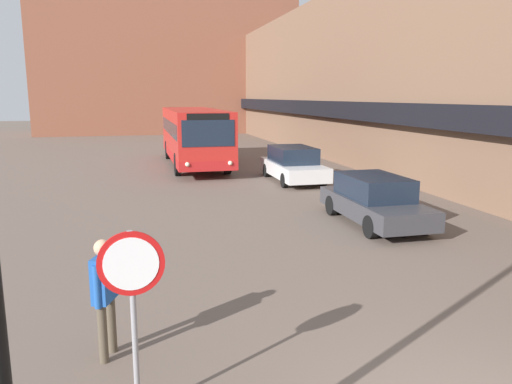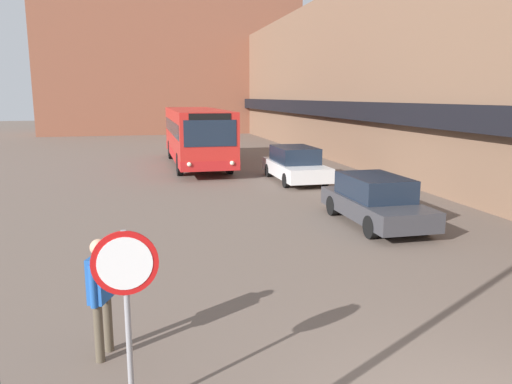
% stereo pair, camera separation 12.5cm
% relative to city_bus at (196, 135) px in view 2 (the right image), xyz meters
% --- Properties ---
extents(building_row_right, '(5.50, 60.00, 9.72)m').
position_rel_city_bus_xyz_m(building_row_right, '(10.49, 0.65, 3.15)').
color(building_row_right, brown).
rests_on(building_row_right, ground_plane).
extents(building_backdrop_far, '(26.00, 8.00, 19.25)m').
position_rel_city_bus_xyz_m(building_backdrop_far, '(0.52, 26.79, 7.93)').
color(building_backdrop_far, brown).
rests_on(building_backdrop_far, ground_plane).
extents(city_bus, '(2.71, 11.13, 3.08)m').
position_rel_city_bus_xyz_m(city_bus, '(0.00, 0.00, 0.00)').
color(city_bus, red).
rests_on(city_bus, ground_plane).
extents(parked_car_front, '(1.81, 4.45, 1.45)m').
position_rel_city_bus_xyz_m(parked_car_front, '(3.72, -14.08, -0.97)').
color(parked_car_front, '#38383D').
rests_on(parked_car_front, ground_plane).
extents(parked_car_middle, '(1.92, 4.78, 1.55)m').
position_rel_city_bus_xyz_m(parked_car_middle, '(3.72, -6.18, -0.93)').
color(parked_car_middle, silver).
rests_on(parked_car_middle, ground_plane).
extents(stop_sign, '(0.76, 0.08, 2.30)m').
position_rel_city_bus_xyz_m(stop_sign, '(-3.29, -21.86, -0.02)').
color(stop_sign, gray).
rests_on(stop_sign, ground_plane).
extents(street_lamp, '(1.46, 0.36, 5.51)m').
position_rel_city_bus_xyz_m(street_lamp, '(-3.85, -24.00, 1.78)').
color(street_lamp, black).
rests_on(street_lamp, ground_plane).
extents(pedestrian, '(0.38, 0.55, 1.80)m').
position_rel_city_bus_xyz_m(pedestrian, '(-3.70, -20.33, -0.61)').
color(pedestrian, brown).
rests_on(pedestrian, ground_plane).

